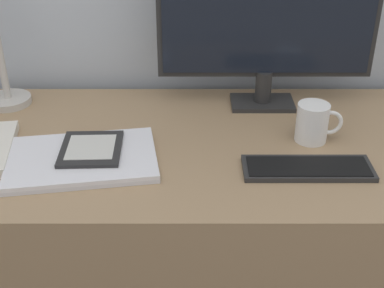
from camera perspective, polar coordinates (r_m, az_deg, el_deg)
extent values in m
cube|color=#997A56|center=(1.54, 3.85, -11.25)|extent=(1.54, 0.65, 0.70)
cube|color=#262626|center=(1.53, 7.31, 4.39)|extent=(0.18, 0.11, 0.01)
cylinder|color=#262626|center=(1.51, 7.43, 6.11)|extent=(0.05, 0.05, 0.09)
cube|color=#262626|center=(1.44, 7.98, 14.23)|extent=(0.59, 0.01, 0.38)
cube|color=black|center=(1.44, 8.03, 14.14)|extent=(0.56, 0.01, 0.35)
cube|color=#282828|center=(1.24, 12.05, -2.53)|extent=(0.29, 0.10, 0.01)
cube|color=black|center=(1.24, 12.11, -2.31)|extent=(0.27, 0.08, 0.00)
cube|color=silver|center=(1.27, -11.78, -1.80)|extent=(0.37, 0.28, 0.01)
cube|color=silver|center=(1.27, -11.83, -1.41)|extent=(0.37, 0.28, 0.01)
cube|color=black|center=(1.28, -10.89, -0.52)|extent=(0.15, 0.16, 0.01)
cube|color=beige|center=(1.27, -10.91, -0.32)|extent=(0.11, 0.12, 0.00)
cylinder|color=#BCB7AD|center=(1.61, -19.16, 4.38)|extent=(0.13, 0.13, 0.02)
cylinder|color=white|center=(1.35, 12.51, 2.26)|extent=(0.08, 0.08, 0.10)
torus|color=white|center=(1.36, 14.31, 2.25)|extent=(0.06, 0.01, 0.06)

